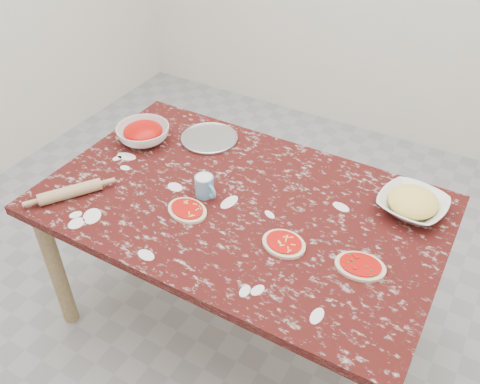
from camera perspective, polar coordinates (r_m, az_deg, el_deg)
name	(u,v)px	position (r m, az deg, el deg)	size (l,w,h in m)	color
ground	(240,317)	(2.61, 0.00, -13.81)	(4.00, 4.00, 0.00)	gray
worktable	(240,217)	(2.11, 0.00, -2.80)	(1.60, 1.00, 0.75)	#370D0C
pizza_tray	(209,139)	(2.43, -3.45, 5.95)	(0.26, 0.26, 0.01)	#B2B2B7
sauce_bowl	(143,134)	(2.44, -10.75, 6.38)	(0.25, 0.25, 0.08)	white
cheese_bowl	(412,205)	(2.11, 18.67, -1.42)	(0.26, 0.26, 0.06)	white
flour_mug	(205,186)	(2.07, -3.95, 0.67)	(0.11, 0.08, 0.09)	#5E91B8
pizza_left	(187,210)	(2.02, -5.91, -2.03)	(0.20, 0.17, 0.02)	beige
pizza_mid	(284,244)	(1.88, 4.92, -5.76)	(0.18, 0.16, 0.02)	beige
pizza_right	(360,266)	(1.84, 13.28, -8.06)	(0.20, 0.16, 0.02)	beige
rolling_pin	(70,192)	(2.18, -18.45, 0.00)	(0.05, 0.05, 0.25)	tan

